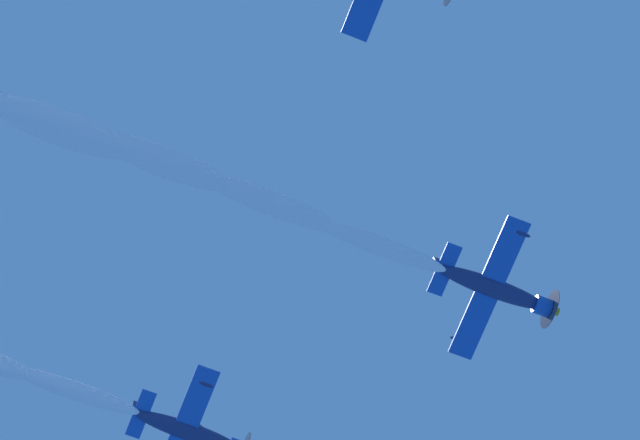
# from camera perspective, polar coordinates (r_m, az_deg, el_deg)

# --- Properties ---
(airplane_lead) EXTENTS (7.98, 8.79, 2.85)m
(airplane_lead) POSITION_cam_1_polar(r_m,az_deg,el_deg) (83.48, 7.07, -2.76)
(airplane_lead) COLOR navy
(airplane_left_wingman) EXTENTS (7.98, 8.78, 2.85)m
(airplane_left_wingman) POSITION_cam_1_polar(r_m,az_deg,el_deg) (89.06, -5.17, -8.46)
(airplane_left_wingman) COLOR navy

